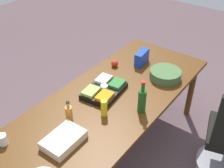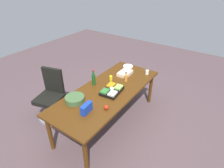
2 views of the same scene
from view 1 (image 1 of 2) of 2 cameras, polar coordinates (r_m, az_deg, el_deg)
name	(u,v)px [view 1 (image 1 of 2)]	position (r m, az deg, el deg)	size (l,w,h in m)	color
ground_plane	(112,152)	(3.14, -0.06, -13.78)	(10.00, 10.00, 0.00)	#584447
conference_table	(112,103)	(2.66, -0.07, -3.94)	(2.36, 0.96, 0.77)	#4C2A0C
mustard_bottle	(104,108)	(2.37, -1.64, -4.95)	(0.06, 0.06, 0.15)	yellow
paper_cup	(3,140)	(2.31, -21.61, -10.61)	(0.07, 0.07, 0.09)	white
chip_bag_blue	(142,58)	(3.10, 6.16, 5.42)	(0.22, 0.08, 0.15)	#1539B0
dressing_bottle	(69,113)	(2.36, -8.88, -5.87)	(0.06, 0.06, 0.19)	orange
sheet_cake	(64,140)	(2.20, -9.94, -11.26)	(0.32, 0.22, 0.07)	beige
veggie_tray	(104,90)	(2.65, -1.63, -1.17)	(0.45, 0.35, 0.09)	black
salad_bowl	(165,74)	(2.90, 10.94, 1.96)	(0.32, 0.32, 0.09)	#416136
wine_bottle	(142,100)	(2.40, 6.25, -3.29)	(0.08, 0.08, 0.31)	#194B1A
apple_red	(115,63)	(3.04, 0.55, 4.26)	(0.08, 0.08, 0.08)	red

